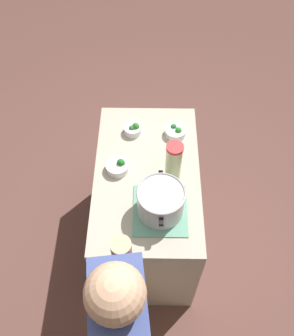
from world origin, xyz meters
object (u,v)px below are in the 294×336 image
broccoli_bowl_back (176,132)px  lemonade_pitcher (174,162)px  cooking_pot (161,201)px  broccoli_bowl_front (133,129)px  broccoli_bowl_center (118,166)px

broccoli_bowl_back → lemonade_pitcher: bearing=-4.9°
cooking_pot → broccoli_bowl_back: 0.58m
broccoli_bowl_back → broccoli_bowl_front: bearing=-93.0°
lemonade_pitcher → broccoli_bowl_center: bearing=-98.7°
cooking_pot → broccoli_bowl_back: (-0.57, 0.10, -0.08)m
broccoli_bowl_back → cooking_pot: bearing=-10.3°
cooking_pot → lemonade_pitcher: (-0.23, 0.07, 0.04)m
cooking_pot → broccoli_bowl_back: size_ratio=2.50×
lemonade_pitcher → broccoli_bowl_back: 0.35m
broccoli_bowl_front → broccoli_bowl_center: (0.30, -0.08, 0.00)m
lemonade_pitcher → broccoli_bowl_center: size_ratio=2.08×
cooking_pot → broccoli_bowl_back: bearing=169.7°
broccoli_bowl_center → broccoli_bowl_back: (-0.28, 0.35, -0.00)m
cooking_pot → broccoli_bowl_center: size_ratio=2.41×
broccoli_bowl_center → broccoli_bowl_back: 0.45m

